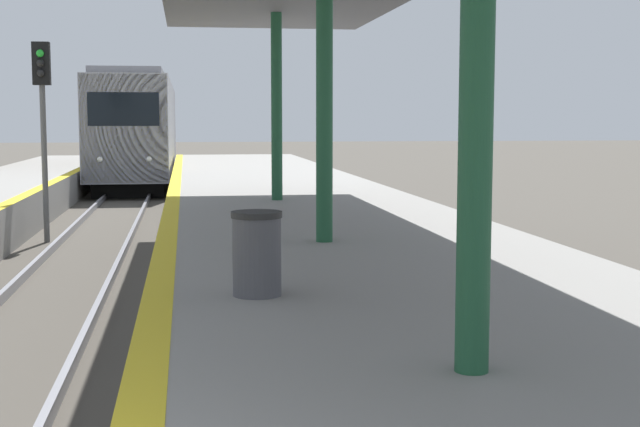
{
  "coord_description": "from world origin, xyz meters",
  "views": [
    {
      "loc": [
        1.94,
        -2.99,
        2.64
      ],
      "look_at": [
        4.9,
        16.62,
        0.53
      ],
      "focal_mm": 50.0,
      "sensor_mm": 36.0,
      "label": 1
    }
  ],
  "objects": [
    {
      "name": "trash_bin",
      "position": [
        2.6,
        5.51,
        1.35
      ],
      "size": [
        0.5,
        0.5,
        0.82
      ],
      "color": "#4C4C51",
      "rests_on": "platform_right"
    },
    {
      "name": "signal_far",
      "position": [
        -1.04,
        16.61,
        2.98
      ],
      "size": [
        0.36,
        0.31,
        4.25
      ],
      "color": "#595959",
      "rests_on": "ground"
    },
    {
      "name": "train",
      "position": [
        0.0,
        36.49,
        2.21
      ],
      "size": [
        2.8,
        20.98,
        4.34
      ],
      "color": "black",
      "rests_on": "ground"
    }
  ]
}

